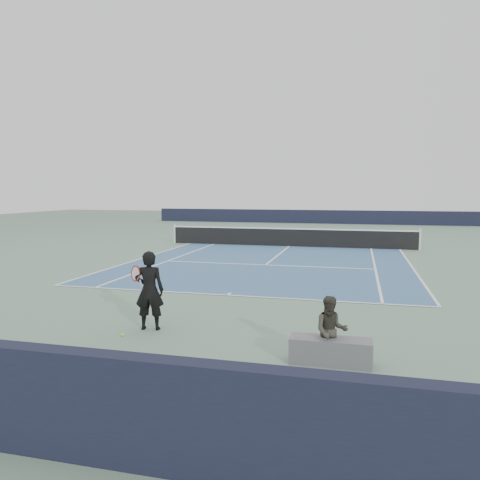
% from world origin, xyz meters
% --- Properties ---
extents(ground, '(80.00, 80.00, 0.00)m').
position_xyz_m(ground, '(0.00, 0.00, 0.00)').
color(ground, slate).
extents(court_surface, '(10.97, 23.77, 0.01)m').
position_xyz_m(court_surface, '(0.00, 0.00, 0.01)').
color(court_surface, '#3A608A').
rests_on(court_surface, ground).
extents(tennis_net, '(12.90, 0.10, 1.07)m').
position_xyz_m(tennis_net, '(0.00, 0.00, 0.50)').
color(tennis_net, silver).
rests_on(tennis_net, ground).
extents(windscreen_far, '(30.00, 0.25, 1.20)m').
position_xyz_m(windscreen_far, '(0.00, 17.88, 0.60)').
color(windscreen_far, black).
rests_on(windscreen_far, ground).
extents(windscreen_near, '(30.00, 0.25, 1.20)m').
position_xyz_m(windscreen_near, '(0.00, -19.88, 0.60)').
color(windscreen_near, black).
rests_on(windscreen_near, ground).
extents(tennis_player, '(0.80, 0.56, 1.66)m').
position_xyz_m(tennis_player, '(-0.72, -15.32, 0.83)').
color(tennis_player, black).
rests_on(tennis_player, ground).
extents(tennis_ball, '(0.06, 0.06, 0.06)m').
position_xyz_m(tennis_ball, '(-1.05, -15.89, 0.03)').
color(tennis_ball, '#CDE92F').
rests_on(tennis_ball, ground).
extents(spectator_bench, '(1.40, 0.61, 1.16)m').
position_xyz_m(spectator_bench, '(3.06, -16.39, 0.40)').
color(spectator_bench, '#5D5C61').
rests_on(spectator_bench, ground).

